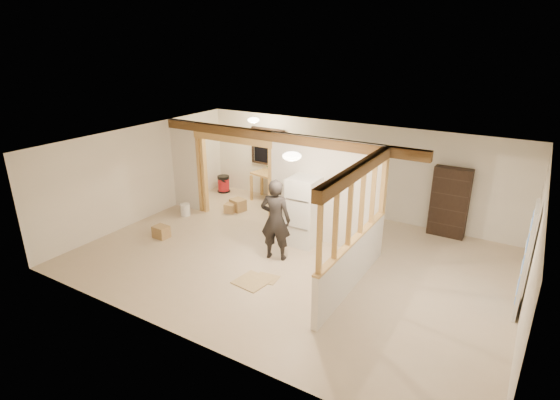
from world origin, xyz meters
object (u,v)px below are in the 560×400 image
Objects in this scene: woman at (276,220)px; shop_vac at (224,184)px; refrigerator at (304,212)px; work_table at (274,188)px; bookshelf at (450,202)px.

shop_vac is (-3.72, 2.91, -0.64)m from woman.
woman is 4.76m from shop_vac.
refrigerator is 0.89× the size of woman.
bookshelf is (4.88, 0.17, 0.44)m from work_table.
work_table is 4.90m from bookshelf.
work_table is at bearing 135.61° from refrigerator.
refrigerator is at bearing -141.40° from bookshelf.
shop_vac is at bearing -177.69° from bookshelf.
woman is 3.42× the size of shop_vac.
refrigerator is 1.22× the size of work_table.
bookshelf reaches higher than refrigerator.
woman is at bearing -100.57° from refrigerator.
bookshelf is (6.68, 0.27, 0.60)m from shop_vac.
work_table is (-2.10, 2.05, -0.39)m from refrigerator.
refrigerator is 2.96m from work_table.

